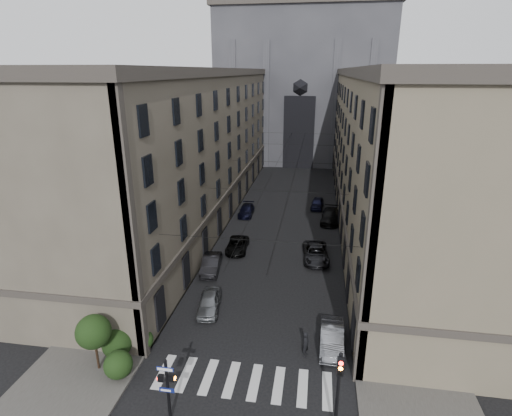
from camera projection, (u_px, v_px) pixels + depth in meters
The scene contains 19 objects.
sidewalk_left at pixel (211, 210), 55.67m from camera, with size 7.00×80.00×0.15m, color #383533.
sidewalk_right at pixel (365, 219), 52.58m from camera, with size 7.00×80.00×0.15m, color #383533.
zebra_crossing at pixel (243, 381), 25.21m from camera, with size 11.00×3.20×0.01m, color beige.
building_left at pixel (186, 144), 53.08m from camera, with size 13.60×60.60×18.85m.
building_right at pixel (396, 149), 49.12m from camera, with size 13.60×60.60×18.85m.
gothic_tower at pixel (303, 74), 84.71m from camera, with size 35.00×23.00×58.00m.
pedestrian_signal_left at pixel (167, 386), 21.70m from camera, with size 1.02×0.38×4.00m.
traffic_light_right at pixel (339, 385), 20.43m from camera, with size 0.34×0.50×5.20m.
shrub_cluster at pixel (111, 343), 25.91m from camera, with size 3.90×4.40×3.90m.
tram_wires at pixel (287, 163), 51.44m from camera, with size 14.00×60.00×0.43m.
car_left_near at pixel (209, 302), 32.42m from camera, with size 1.69×4.20×1.43m, color slate.
car_left_midnear at pixel (211, 264), 38.70m from camera, with size 1.61×4.61×1.52m, color black.
car_left_midfar at pixel (237, 245), 43.19m from camera, with size 2.14×4.65×1.29m, color black.
car_left_far at pixel (246, 210), 53.89m from camera, with size 1.84×4.53×1.32m, color black.
car_right_near at pixel (332, 338), 28.06m from camera, with size 1.61×4.61×1.52m, color slate.
car_right_midnear at pixel (316, 253), 41.07m from camera, with size 2.51×5.45×1.51m, color black.
car_right_midfar at pixel (330, 216), 51.40m from camera, with size 2.21×5.43×1.58m, color black.
car_right_far at pixel (317, 203), 56.58m from camera, with size 1.66×4.12×1.41m, color black.
pedestrian at pixel (306, 344), 27.15m from camera, with size 0.68×0.44×1.85m, color black.
Camera 1 is at (3.96, -14.88, 18.56)m, focal length 28.00 mm.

